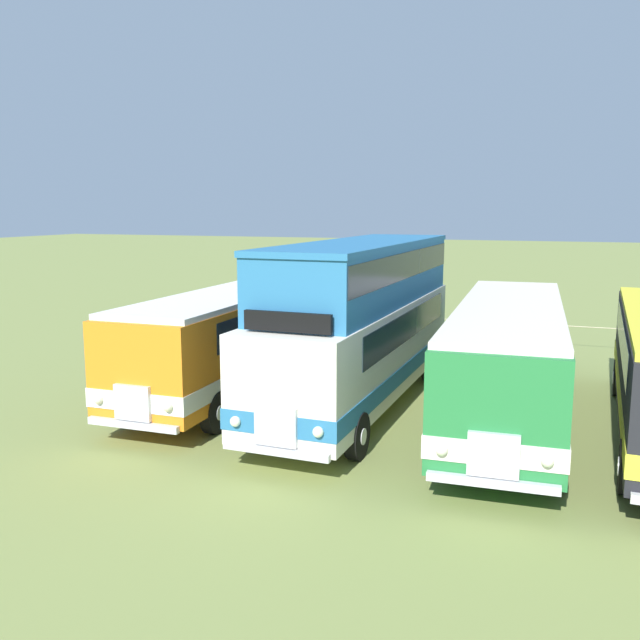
{
  "coord_description": "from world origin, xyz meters",
  "views": [
    {
      "loc": [
        -2.58,
        -17.28,
        5.36
      ],
      "look_at": [
        -8.9,
        0.06,
        2.31
      ],
      "focal_mm": 38.14,
      "sensor_mm": 36.0,
      "label": 1
    }
  ],
  "objects": [
    {
      "name": "bus_second_in_row",
      "position": [
        -7.69,
        -0.0,
        2.47
      ],
      "size": [
        2.79,
        10.84,
        4.49
      ],
      "color": "silver",
      "rests_on": "ground"
    },
    {
      "name": "rope_fence_line",
      "position": [
        -0.0,
        9.84,
        0.72
      ],
      "size": [
        29.16,
        0.08,
        1.05
      ],
      "color": "#8C704C",
      "rests_on": "ground"
    },
    {
      "name": "bus_third_in_row",
      "position": [
        -3.85,
        0.13,
        1.76
      ],
      "size": [
        3.02,
        11.59,
        2.99
      ],
      "color": "#237538",
      "rests_on": "ground"
    },
    {
      "name": "bus_first_in_row",
      "position": [
        -11.54,
        0.41,
        1.76
      ],
      "size": [
        2.73,
        10.96,
        2.99
      ],
      "color": "orange",
      "rests_on": "ground"
    }
  ]
}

